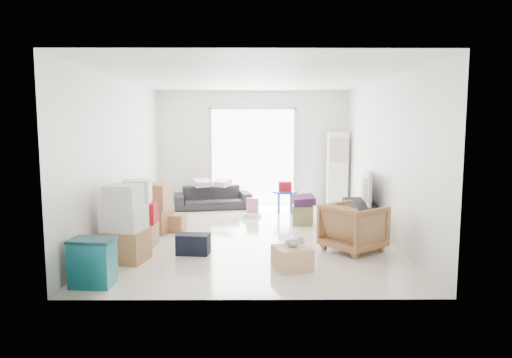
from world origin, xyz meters
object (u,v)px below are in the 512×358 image
object	(u,v)px
ac_tower	(337,170)
kids_table	(285,190)
ottoman	(303,215)
tv_console	(361,216)
sofa	(212,194)
armchair	(354,225)
television	(362,200)
wood_crate	(292,258)
storage_bins	(93,262)

from	to	relation	value
ac_tower	kids_table	distance (m)	1.43
ottoman	kids_table	distance (m)	1.31
ac_tower	tv_console	size ratio (longest dim) A/B	1.20
sofa	kids_table	world-z (taller)	sofa
armchair	sofa	bearing A→B (deg)	-2.89
sofa	television	bearing A→B (deg)	-46.92
kids_table	wood_crate	world-z (taller)	kids_table
ac_tower	ottoman	distance (m)	2.20
armchair	tv_console	bearing A→B (deg)	-55.27
ac_tower	tv_console	xyz separation A→B (m)	(0.05, -2.24, -0.63)
ac_tower	ottoman	bearing A→B (deg)	-117.98
sofa	storage_bins	world-z (taller)	sofa
wood_crate	sofa	bearing A→B (deg)	108.22
ac_tower	ottoman	xyz separation A→B (m)	(-0.98, -1.84, -0.69)
wood_crate	ottoman	bearing A→B (deg)	80.78
television	wood_crate	bearing A→B (deg)	157.10
television	ottoman	size ratio (longest dim) A/B	2.67
tv_console	sofa	xyz separation A→B (m)	(-2.93, 2.09, 0.10)
ottoman	storage_bins	bearing A→B (deg)	-130.49
ac_tower	tv_console	world-z (taller)	ac_tower
kids_table	wood_crate	distance (m)	3.99
kids_table	ac_tower	bearing A→B (deg)	25.59
sofa	storage_bins	distance (m)	5.15
tv_console	ottoman	world-z (taller)	tv_console
armchair	ac_tower	bearing A→B (deg)	-44.01
storage_bins	wood_crate	distance (m)	2.51
ottoman	kids_table	xyz separation A→B (m)	(-0.27, 1.25, 0.30)
tv_console	sofa	bearing A→B (deg)	144.48
tv_console	storage_bins	size ratio (longest dim) A/B	2.50
kids_table	sofa	bearing A→B (deg)	164.71
storage_bins	kids_table	world-z (taller)	kids_table
sofa	armchair	distance (m)	4.32
television	storage_bins	distance (m)	4.91
storage_bins	wood_crate	world-z (taller)	storage_bins
television	ottoman	bearing A→B (deg)	78.34
ac_tower	kids_table	bearing A→B (deg)	-154.41
sofa	wood_crate	bearing A→B (deg)	-83.19
ottoman	ac_tower	bearing A→B (deg)	62.02
sofa	tv_console	bearing A→B (deg)	-46.92
wood_crate	tv_console	bearing A→B (deg)	57.73
armchair	storage_bins	size ratio (longest dim) A/B	1.38
sofa	wood_crate	size ratio (longest dim) A/B	3.86
television	sofa	bearing A→B (deg)	63.85
storage_bins	wood_crate	size ratio (longest dim) A/B	1.29
ac_tower	armchair	distance (m)	3.75
television	wood_crate	size ratio (longest dim) A/B	2.22
tv_console	kids_table	size ratio (longest dim) A/B	2.15
armchair	wood_crate	xyz separation A→B (m)	(-1.00, -0.87, -0.25)
armchair	storage_bins	world-z (taller)	armchair
ac_tower	storage_bins	distance (m)	6.50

